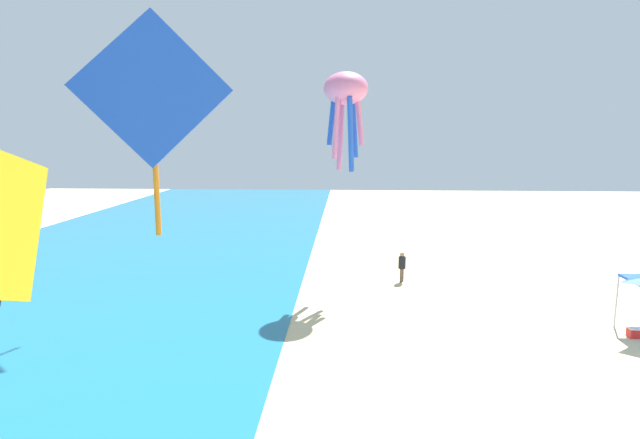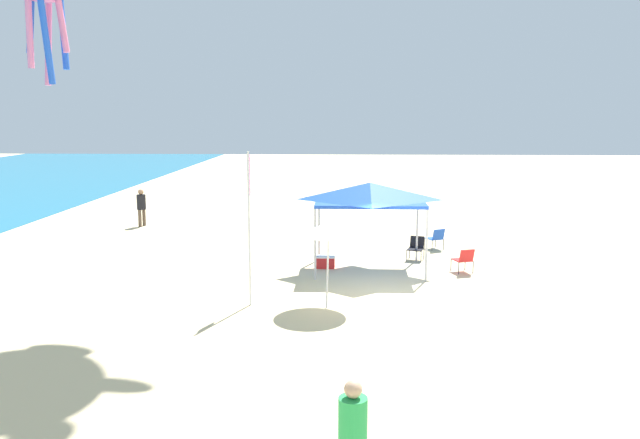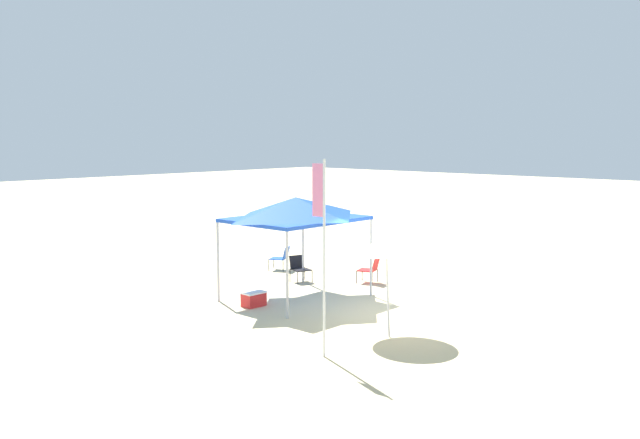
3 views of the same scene
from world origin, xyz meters
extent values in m
cube|color=beige|center=(0.00, 0.00, -0.05)|extent=(120.00, 120.00, 0.10)
cylinder|color=#B7B7BC|center=(1.51, -0.99, 1.12)|extent=(0.07, 0.07, 2.24)
cylinder|color=#B7B7BC|center=(4.24, -1.00, 1.12)|extent=(0.07, 0.07, 2.24)
cylinder|color=#B7B7BC|center=(1.51, 2.43, 1.12)|extent=(0.07, 0.07, 2.24)
cylinder|color=#B7B7BC|center=(4.25, 2.43, 1.12)|extent=(0.07, 0.07, 2.24)
cube|color=blue|center=(2.88, 0.72, 2.29)|extent=(2.81, 3.50, 0.10)
pyramid|color=blue|center=(2.88, 0.72, 2.63)|extent=(2.75, 3.43, 0.57)
cylinder|color=silver|center=(-1.30, 1.96, 1.14)|extent=(0.21, 0.10, 2.28)
cone|color=white|center=(-1.21, 1.94, 2.11)|extent=(1.86, 1.85, 0.54)
cylinder|color=black|center=(3.03, -2.47, 0.20)|extent=(0.02, 0.02, 0.40)
cylinder|color=black|center=(2.86, -1.98, 0.20)|extent=(0.02, 0.02, 0.40)
cylinder|color=black|center=(2.53, -2.64, 0.20)|extent=(0.02, 0.02, 0.40)
cylinder|color=black|center=(2.36, -2.15, 0.20)|extent=(0.02, 0.02, 0.40)
cube|color=red|center=(2.69, -2.31, 0.40)|extent=(0.66, 0.66, 0.03)
cube|color=red|center=(2.42, -2.41, 0.61)|extent=(0.28, 0.51, 0.41)
cylinder|color=black|center=(6.62, -1.99, 0.20)|extent=(0.02, 0.02, 0.40)
cylinder|color=black|center=(6.39, -1.52, 0.20)|extent=(0.02, 0.02, 0.40)
cylinder|color=black|center=(6.16, -2.22, 0.20)|extent=(0.02, 0.02, 0.40)
cylinder|color=black|center=(5.92, -1.76, 0.20)|extent=(0.02, 0.02, 0.40)
cube|color=blue|center=(6.27, -1.87, 0.40)|extent=(0.70, 0.70, 0.03)
cube|color=blue|center=(6.01, -2.00, 0.61)|extent=(0.34, 0.50, 0.41)
cylinder|color=black|center=(4.12, -0.63, 0.20)|extent=(0.02, 0.02, 0.40)
cylinder|color=black|center=(3.97, -1.12, 0.20)|extent=(0.02, 0.02, 0.40)
cylinder|color=black|center=(4.62, -0.78, 0.20)|extent=(0.02, 0.02, 0.40)
cylinder|color=black|center=(4.46, -1.28, 0.20)|extent=(0.02, 0.02, 0.40)
cube|color=black|center=(4.29, -0.95, 0.40)|extent=(0.65, 0.65, 0.03)
cube|color=black|center=(4.57, -1.04, 0.61)|extent=(0.27, 0.51, 0.41)
cube|color=red|center=(3.08, 2.16, 0.18)|extent=(0.41, 0.61, 0.36)
cube|color=white|center=(3.08, 2.16, 0.38)|extent=(0.43, 0.63, 0.04)
cylinder|color=silver|center=(-1.22, 4.06, 2.08)|extent=(0.06, 0.06, 4.16)
cube|color=pink|center=(-1.04, 4.06, 3.51)|extent=(0.30, 0.02, 1.10)
cylinder|color=brown|center=(10.79, 10.75, 0.39)|extent=(0.15, 0.15, 0.78)
cylinder|color=brown|center=(10.51, 10.85, 0.39)|extent=(0.15, 0.15, 0.78)
cylinder|color=black|center=(10.65, 10.80, 1.11)|extent=(0.41, 0.41, 0.68)
sphere|color=#A87A56|center=(10.65, 10.80, 1.58)|extent=(0.25, 0.25, 0.25)
cylinder|color=green|center=(-9.91, 1.36, 1.09)|extent=(0.40, 0.40, 0.66)
sphere|color=tan|center=(-9.91, 1.36, 1.54)|extent=(0.25, 0.25, 0.25)
cylinder|color=pink|center=(9.14, 13.29, 8.78)|extent=(0.30, 0.50, 2.39)
cylinder|color=blue|center=(9.81, 13.55, 8.45)|extent=(0.50, 0.45, 3.05)
cylinder|color=pink|center=(9.92, 14.26, 8.12)|extent=(0.61, 0.40, 3.70)
cylinder|color=blue|center=(9.36, 14.72, 8.78)|extent=(0.30, 0.50, 2.39)
cylinder|color=pink|center=(8.68, 14.45, 8.45)|extent=(0.50, 0.45, 3.05)
cylinder|color=blue|center=(8.57, 13.74, 8.12)|extent=(0.61, 0.40, 3.70)
camera|label=1|loc=(-17.36, 13.91, 8.05)|focal=28.90mm
camera|label=2|loc=(-18.03, 1.47, 5.20)|focal=36.27mm
camera|label=3|loc=(-10.59, 14.46, 4.62)|focal=38.52mm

